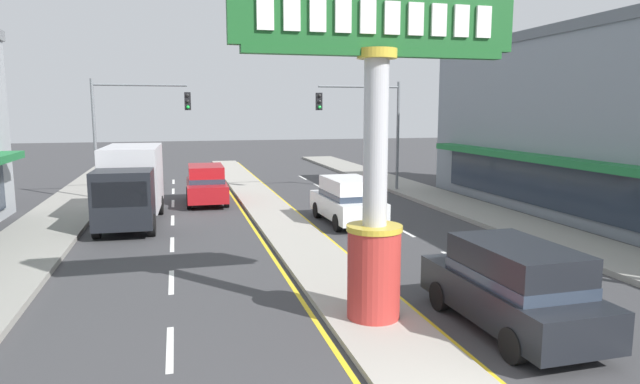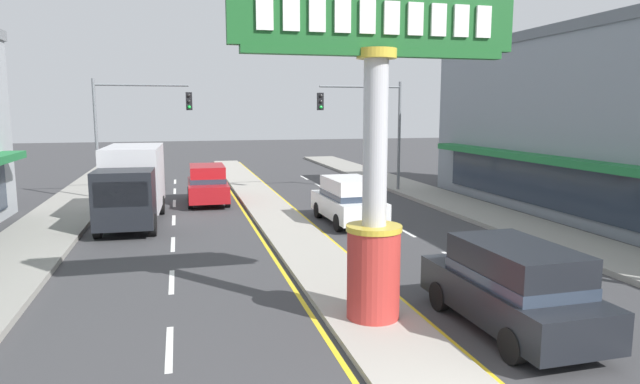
# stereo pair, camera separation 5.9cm
# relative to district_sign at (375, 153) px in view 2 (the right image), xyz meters

# --- Properties ---
(median_strip) EXTENTS (2.06, 52.00, 0.14)m
(median_strip) POSITION_rel_district_sign_xyz_m (0.00, 12.95, -3.67)
(median_strip) COLOR #A39E93
(median_strip) RESTS_ON ground
(sidewalk_left) EXTENTS (2.87, 60.00, 0.18)m
(sidewalk_left) POSITION_rel_district_sign_xyz_m (-9.07, 10.95, -3.65)
(sidewalk_left) COLOR gray
(sidewalk_left) RESTS_ON ground
(sidewalk_right) EXTENTS (2.87, 60.00, 0.18)m
(sidewalk_right) POSITION_rel_district_sign_xyz_m (9.07, 10.95, -3.65)
(sidewalk_right) COLOR gray
(sidewalk_right) RESTS_ON ground
(lane_markings) EXTENTS (8.80, 52.00, 0.01)m
(lane_markings) POSITION_rel_district_sign_xyz_m (0.00, 11.59, -3.74)
(lane_markings) COLOR silver
(lane_markings) RESTS_ON ground
(district_sign) EXTENTS (6.09, 1.21, 7.10)m
(district_sign) POSITION_rel_district_sign_xyz_m (0.00, 0.00, 0.00)
(district_sign) COLOR #B7332D
(district_sign) RESTS_ON median_strip
(traffic_light_left_side) EXTENTS (4.86, 0.46, 6.20)m
(traffic_light_left_side) POSITION_rel_district_sign_xyz_m (-6.26, 18.94, 0.51)
(traffic_light_left_side) COLOR slate
(traffic_light_left_side) RESTS_ON ground
(traffic_light_right_side) EXTENTS (4.86, 0.46, 6.20)m
(traffic_light_right_side) POSITION_rel_district_sign_xyz_m (6.26, 18.12, 0.51)
(traffic_light_right_side) COLOR slate
(traffic_light_right_side) RESTS_ON ground
(sedan_near_right_lane) EXTENTS (1.88, 4.32, 1.53)m
(sedan_near_right_lane) POSITION_rel_district_sign_xyz_m (-5.98, 24.46, -2.95)
(sedan_near_right_lane) COLOR silver
(sedan_near_right_lane) RESTS_ON ground
(suv_far_right_lane) EXTENTS (2.03, 4.63, 1.90)m
(suv_far_right_lane) POSITION_rel_district_sign_xyz_m (2.68, -1.14, -2.76)
(suv_far_right_lane) COLOR black
(suv_far_right_lane) RESTS_ON ground
(box_truck_near_left_lane) EXTENTS (2.41, 6.97, 3.12)m
(box_truck_near_left_lane) POSITION_rel_district_sign_xyz_m (-5.93, 12.91, -2.05)
(box_truck_near_left_lane) COLOR black
(box_truck_near_left_lane) RESTS_ON ground
(suv_mid_left_lane) EXTENTS (2.08, 4.66, 1.90)m
(suv_mid_left_lane) POSITION_rel_district_sign_xyz_m (2.68, 10.49, -2.76)
(suv_mid_left_lane) COLOR white
(suv_mid_left_lane) RESTS_ON ground
(suv_far_left_oncoming) EXTENTS (2.01, 4.62, 1.90)m
(suv_far_left_oncoming) POSITION_rel_district_sign_xyz_m (-2.68, 17.04, -2.76)
(suv_far_left_oncoming) COLOR maroon
(suv_far_left_oncoming) RESTS_ON ground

